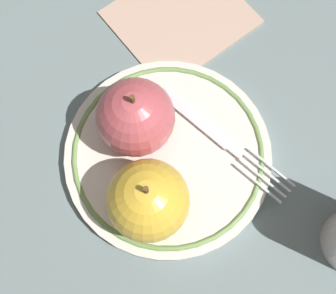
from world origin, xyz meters
TOP-DOWN VIEW (x-y plane):
  - ground_plane at (0.00, 0.00)m, footprint 2.00×2.00m
  - plate at (0.02, 0.01)m, footprint 0.23×0.23m
  - apple_red_whole at (-0.04, -0.03)m, footprint 0.08×0.08m
  - apple_second_whole at (0.01, 0.05)m, footprint 0.08×0.08m
  - fork at (0.07, -0.02)m, footprint 0.05×0.18m
  - napkin_folded at (0.15, 0.14)m, footprint 0.16×0.14m

SIDE VIEW (x-z plane):
  - ground_plane at x=0.00m, z-range 0.00..0.00m
  - napkin_folded at x=0.15m, z-range 0.00..0.01m
  - plate at x=0.02m, z-range 0.00..0.02m
  - fork at x=0.07m, z-range 0.02..0.02m
  - apple_red_whole at x=-0.04m, z-range 0.01..0.11m
  - apple_second_whole at x=0.01m, z-range 0.01..0.11m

